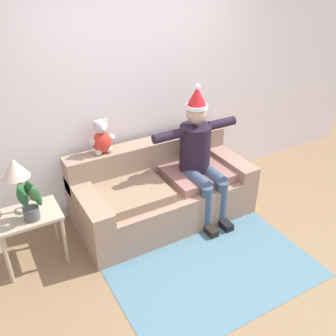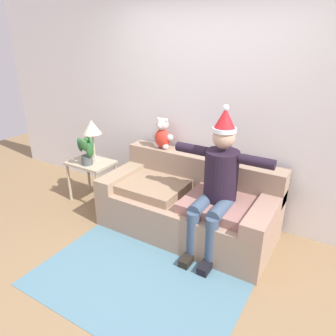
# 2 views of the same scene
# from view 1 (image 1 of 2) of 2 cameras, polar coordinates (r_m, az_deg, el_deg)

# --- Properties ---
(ground_plane) EXTENTS (10.00, 10.00, 0.00)m
(ground_plane) POSITION_cam_1_polar(r_m,az_deg,el_deg) (3.75, 6.72, -14.90)
(ground_plane) COLOR olive
(back_wall) EXTENTS (7.00, 0.10, 2.70)m
(back_wall) POSITION_cam_1_polar(r_m,az_deg,el_deg) (4.21, -4.78, 11.98)
(back_wall) COLOR silver
(back_wall) RESTS_ON ground_plane
(couch) EXTENTS (1.94, 0.93, 0.81)m
(couch) POSITION_cam_1_polar(r_m,az_deg,el_deg) (4.21, -0.99, -3.48)
(couch) COLOR #9B7E68
(couch) RESTS_ON ground_plane
(person_seated) EXTENTS (1.02, 0.77, 1.51)m
(person_seated) POSITION_cam_1_polar(r_m,az_deg,el_deg) (4.04, 4.87, 2.18)
(person_seated) COLOR black
(person_seated) RESTS_ON ground_plane
(teddy_bear) EXTENTS (0.29, 0.17, 0.38)m
(teddy_bear) POSITION_cam_1_polar(r_m,az_deg,el_deg) (3.94, -10.11, 4.54)
(teddy_bear) COLOR red
(teddy_bear) RESTS_ON couch
(side_table) EXTENTS (0.58, 0.42, 0.56)m
(side_table) POSITION_cam_1_polar(r_m,az_deg,el_deg) (3.73, -20.50, -7.76)
(side_table) COLOR tan
(side_table) RESTS_ON ground_plane
(table_lamp) EXTENTS (0.24, 0.24, 0.54)m
(table_lamp) POSITION_cam_1_polar(r_m,az_deg,el_deg) (3.54, -22.34, -0.38)
(table_lamp) COLOR #B6AB9E
(table_lamp) RESTS_ON side_table
(potted_plant) EXTENTS (0.24, 0.28, 0.40)m
(potted_plant) POSITION_cam_1_polar(r_m,az_deg,el_deg) (3.50, -20.36, -4.62)
(potted_plant) COLOR #4D5456
(potted_plant) RESTS_ON side_table
(area_rug) EXTENTS (1.90, 1.20, 0.01)m
(area_rug) POSITION_cam_1_polar(r_m,az_deg,el_deg) (3.72, 7.28, -15.41)
(area_rug) COLOR slate
(area_rug) RESTS_ON ground_plane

